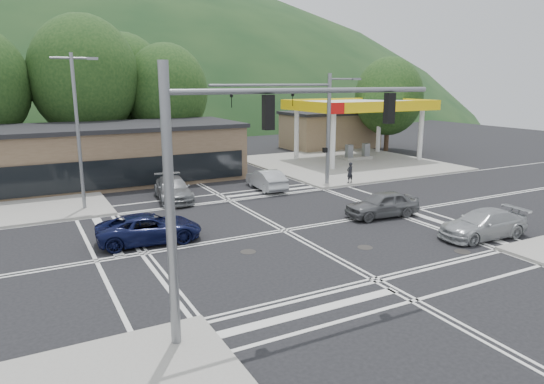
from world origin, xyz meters
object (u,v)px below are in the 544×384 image
car_silver_east (483,224)px  car_northbound (173,189)px  car_blue_west (149,228)px  car_queue_a (266,179)px  pedestrian (350,173)px  car_grey_center (382,204)px  car_queue_b (183,160)px

car_silver_east → car_northbound: 18.27m
car_blue_west → car_queue_a: bearing=-47.8°
car_silver_east → car_queue_a: bearing=-158.6°
car_queue_a → pedestrian: (6.13, -1.50, 0.20)m
car_silver_east → car_grey_center: bearing=-155.6°
car_blue_west → car_queue_b: 19.86m
car_blue_west → pedestrian: size_ratio=3.20×
car_queue_a → car_northbound: car_northbound is taller
car_grey_center → car_northbound: (-9.23, 9.30, -0.00)m
pedestrian → car_northbound: bearing=-14.7°
car_queue_a → car_queue_b: car_queue_b is taller
car_silver_east → pedestrian: pedestrian is taller
car_queue_a → car_queue_b: bearing=-72.8°
car_grey_center → car_queue_b: (-5.11, 20.09, 0.06)m
car_blue_west → car_grey_center: car_grey_center is taller
car_grey_center → car_silver_east: size_ratio=0.91×
car_silver_east → car_queue_b: bearing=-160.1°
car_grey_center → car_queue_a: 9.63m
car_silver_east → car_queue_a: (-4.40, 14.50, 0.03)m
car_silver_east → pedestrian: size_ratio=3.06×
car_northbound → car_queue_b: bearing=76.5°
car_grey_center → car_silver_east: (1.89, -5.20, -0.05)m
car_blue_west → car_silver_east: car_blue_west is taller
car_blue_west → car_queue_a: car_queue_a is taller
car_queue_a → car_silver_east: bearing=110.6°
car_northbound → car_blue_west: bearing=-106.8°
car_northbound → pedestrian: size_ratio=3.26×
car_queue_a → car_grey_center: bearing=108.8°
car_silver_east → car_queue_b: car_queue_b is taller
car_queue_b → pedestrian: size_ratio=3.03×
pedestrian → car_silver_east: bearing=74.4°
car_blue_west → car_queue_a: 12.66m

